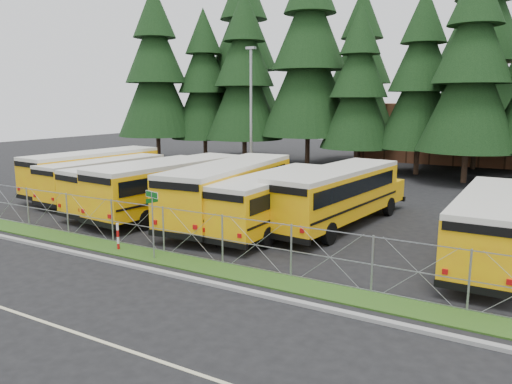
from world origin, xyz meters
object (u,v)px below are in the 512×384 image
bus_6 (339,197)px  light_standard (251,112)px  bus_2 (145,186)px  bus_3 (175,188)px  bus_4 (234,192)px  bus_east (493,228)px  bus_1 (109,180)px  bus_5 (278,202)px  striped_bollard (118,237)px  bus_0 (98,173)px  street_sign (152,210)px

bus_6 → light_standard: 13.55m
bus_2 → bus_3: size_ratio=0.92×
bus_3 → bus_4: bus_4 is taller
bus_4 → bus_6: 5.54m
bus_2 → bus_east: (18.63, -0.39, 0.01)m
bus_3 → bus_east: 16.28m
bus_1 → bus_east: bearing=0.0°
bus_2 → bus_4: bus_4 is taller
bus_3 → bus_5: 6.54m
striped_bollard → bus_4: bearing=78.3°
bus_3 → bus_5: bearing=4.9°
bus_east → bus_1: bearing=176.4°
bus_3 → light_standard: (-1.19, 10.29, 3.97)m
bus_0 → bus_5: bearing=-4.1°
bus_4 → bus_0: bearing=165.6°
bus_4 → bus_1: bearing=169.8°
bus_6 → bus_east: (7.37, -2.49, -0.10)m
bus_6 → street_sign: (-4.49, -8.96, 0.52)m
bus_5 → bus_east: 9.74m
bus_5 → striped_bollard: (-4.28, -6.62, -0.81)m
bus_1 → bus_3: 6.52m
bus_0 → street_sign: bus_0 is taller
bus_2 → bus_6: (11.25, 2.10, 0.11)m
bus_0 → bus_east: bearing=-1.6°
bus_0 → light_standard: size_ratio=1.11×
bus_east → striped_bollard: (-14.02, -6.32, -0.82)m
bus_5 → light_standard: bearing=127.7°
bus_1 → street_sign: bearing=-32.5°
bus_4 → light_standard: size_ratio=1.19×
bus_6 → striped_bollard: 11.07m
bus_0 → street_sign: (12.94, -8.99, 0.56)m
bus_1 → bus_5: bus_5 is taller
bus_0 → light_standard: light_standard is taller
bus_4 → bus_5: 2.87m
light_standard → bus_east: bearing=-31.3°
bus_1 → bus_5: bearing=-1.3°
bus_3 → striped_bollard: 7.07m
light_standard → street_sign: bearing=-71.9°
bus_1 → bus_3: (6.42, -1.12, 0.20)m
bus_1 → bus_5: 13.01m
bus_2 → bus_4: (6.04, 0.24, 0.18)m
bus_3 → bus_east: size_ratio=1.08×
light_standard → bus_6: bearing=-38.8°
bus_3 → street_sign: 8.11m
bus_6 → bus_5: bearing=-131.5°
bus_1 → bus_6: size_ratio=0.88×
light_standard → bus_4: bearing=-64.0°
bus_2 → light_standard: light_standard is taller
bus_1 → bus_2: 4.20m
bus_0 → striped_bollard: size_ratio=9.39×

